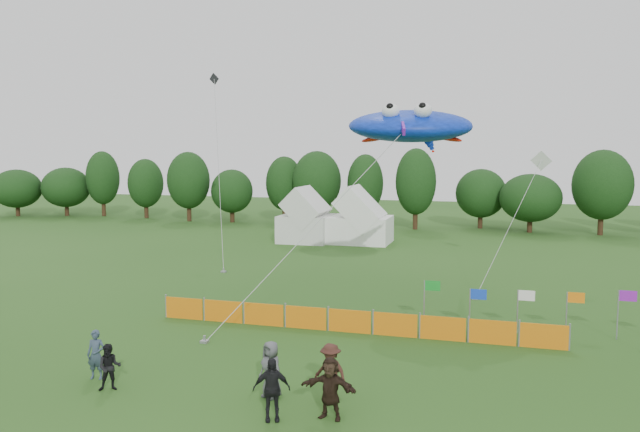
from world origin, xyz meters
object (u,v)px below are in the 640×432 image
(spectator_d, at_px, (271,389))
(stingray_kite, at_px, (412,127))
(spectator_f, at_px, (330,388))
(barrier_fence, at_px, (349,321))
(tent_right, at_px, (360,221))
(tent_left, at_px, (306,220))
(spectator_e, at_px, (271,369))
(spectator_a, at_px, (96,355))
(spectator_b, at_px, (110,367))
(spectator_c, at_px, (331,372))

(spectator_d, height_order, stingray_kite, stingray_kite)
(spectator_f, xyz_separation_m, stingray_kite, (0.20, 15.39, 8.19))
(barrier_fence, bearing_deg, tent_right, 101.49)
(tent_left, xyz_separation_m, tent_right, (4.65, 0.64, -0.05))
(spectator_d, distance_m, stingray_kite, 18.04)
(spectator_e, bearing_deg, spectator_a, -150.52)
(spectator_b, bearing_deg, spectator_f, -28.93)
(tent_right, xyz_separation_m, spectator_e, (4.55, -33.75, -0.96))
(spectator_d, height_order, spectator_f, spectator_d)
(tent_left, height_order, spectator_c, tent_left)
(spectator_e, xyz_separation_m, spectator_f, (2.24, -1.02, 0.01))
(tent_right, bearing_deg, spectator_e, -82.32)
(tent_left, relative_size, spectator_b, 2.77)
(spectator_a, bearing_deg, spectator_e, -9.50)
(tent_left, distance_m, spectator_a, 33.40)
(spectator_e, bearing_deg, spectator_d, -40.74)
(barrier_fence, height_order, spectator_a, spectator_a)
(tent_right, bearing_deg, spectator_f, -78.94)
(spectator_c, bearing_deg, spectator_b, -148.92)
(barrier_fence, relative_size, spectator_a, 10.38)
(spectator_f, bearing_deg, spectator_e, 161.87)
(spectator_a, height_order, spectator_b, spectator_a)
(barrier_fence, distance_m, spectator_a, 10.61)
(spectator_b, xyz_separation_m, spectator_c, (7.22, 1.26, 0.13))
(tent_right, xyz_separation_m, stingray_kite, (6.99, -19.37, 7.24))
(tent_right, distance_m, spectator_c, 34.04)
(spectator_f, relative_size, stingray_kite, 0.10)
(spectator_d, bearing_deg, spectator_b, 151.70)
(stingray_kite, bearing_deg, spectator_a, -121.30)
(spectator_c, bearing_deg, tent_left, 129.84)
(barrier_fence, relative_size, spectator_d, 9.52)
(tent_right, distance_m, spectator_b, 34.70)
(spectator_d, bearing_deg, spectator_a, 146.56)
(barrier_fence, bearing_deg, stingray_kite, 75.81)
(tent_left, xyz_separation_m, spectator_e, (9.20, -33.11, -1.01))
(spectator_d, bearing_deg, spectator_c, 35.09)
(spectator_f, bearing_deg, tent_right, 107.34)
(barrier_fence, xyz_separation_m, spectator_b, (-6.07, -8.61, 0.28))
(spectator_c, xyz_separation_m, spectator_d, (-1.27, -1.94, 0.02))
(spectator_b, relative_size, spectator_c, 0.85)
(stingray_kite, bearing_deg, spectator_e, -99.64)
(spectator_b, bearing_deg, spectator_e, -18.37)
(spectator_c, bearing_deg, tent_right, 122.06)
(tent_right, height_order, spectator_d, tent_right)
(spectator_b, bearing_deg, tent_right, 60.49)
(spectator_f, bearing_deg, spectator_b, -174.41)
(tent_right, relative_size, spectator_f, 2.84)
(spectator_d, bearing_deg, tent_right, 76.54)
(tent_left, bearing_deg, tent_right, 7.83)
(spectator_c, bearing_deg, spectator_a, -155.44)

